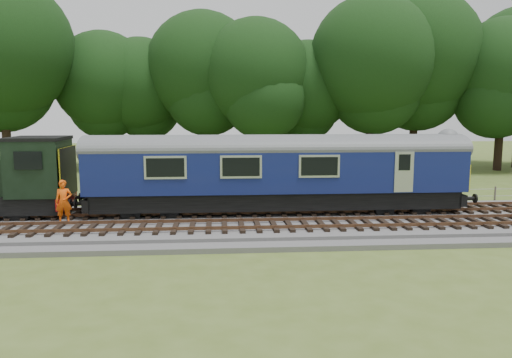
{
  "coord_description": "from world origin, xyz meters",
  "views": [
    {
      "loc": [
        -3.72,
        -22.47,
        5.33
      ],
      "look_at": [
        -1.94,
        1.4,
        2.0
      ],
      "focal_mm": 35.0,
      "sensor_mm": 36.0,
      "label": 1
    }
  ],
  "objects": [
    {
      "name": "ground",
      "position": [
        0.0,
        0.0,
        0.0
      ],
      "size": [
        120.0,
        120.0,
        0.0
      ],
      "primitive_type": "plane",
      "color": "#4D6224",
      "rests_on": "ground"
    },
    {
      "name": "ballast",
      "position": [
        0.0,
        0.0,
        0.17
      ],
      "size": [
        70.0,
        7.0,
        0.35
      ],
      "primitive_type": "cube",
      "color": "#4C4C4F",
      "rests_on": "ground"
    },
    {
      "name": "track_north",
      "position": [
        0.0,
        1.4,
        0.42
      ],
      "size": [
        67.2,
        2.4,
        0.21
      ],
      "color": "black",
      "rests_on": "ballast"
    },
    {
      "name": "track_south",
      "position": [
        0.0,
        -1.6,
        0.42
      ],
      "size": [
        67.2,
        2.4,
        0.21
      ],
      "color": "black",
      "rests_on": "ballast"
    },
    {
      "name": "fence",
      "position": [
        0.0,
        4.5,
        0.0
      ],
      "size": [
        64.0,
        0.12,
        1.0
      ],
      "primitive_type": null,
      "color": "#6B6054",
      "rests_on": "ground"
    },
    {
      "name": "tree_line",
      "position": [
        0.0,
        22.0,
        0.0
      ],
      "size": [
        70.0,
        8.0,
        18.0
      ],
      "primitive_type": null,
      "color": "black",
      "rests_on": "ground"
    },
    {
      "name": "dmu_railcar",
      "position": [
        -0.91,
        1.4,
        2.61
      ],
      "size": [
        18.05,
        2.86,
        3.88
      ],
      "color": "black",
      "rests_on": "ground"
    },
    {
      "name": "worker",
      "position": [
        -10.56,
        -0.32,
        1.32
      ],
      "size": [
        0.78,
        0.59,
        1.94
      ],
      "primitive_type": "imported",
      "rotation": [
        0.0,
        0.0,
        0.19
      ],
      "color": "#FF570D",
      "rests_on": "ballast"
    }
  ]
}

